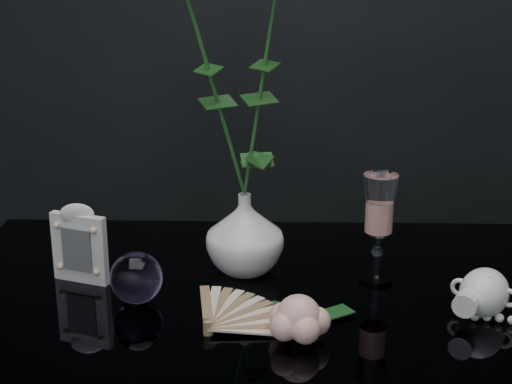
# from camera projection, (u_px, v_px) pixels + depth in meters

# --- Properties ---
(vase) EXTENTS (0.15, 0.15, 0.13)m
(vase) POSITION_uv_depth(u_px,v_px,m) (245.00, 233.00, 1.26)
(vase) COLOR white
(vase) RESTS_ON table
(wine_glass) EXTENTS (0.06, 0.06, 0.18)m
(wine_glass) POSITION_uv_depth(u_px,v_px,m) (378.00, 229.00, 1.22)
(wine_glass) COLOR white
(wine_glass) RESTS_ON table
(picture_frame) EXTENTS (0.12, 0.10, 0.13)m
(picture_frame) POSITION_uv_depth(u_px,v_px,m) (79.00, 243.00, 1.23)
(picture_frame) COLOR silver
(picture_frame) RESTS_ON table
(paperweight) EXTENTS (0.10, 0.10, 0.08)m
(paperweight) POSITION_uv_depth(u_px,v_px,m) (136.00, 278.00, 1.17)
(paperweight) COLOR #9373BB
(paperweight) RESTS_ON table
(paper_fan) EXTENTS (0.29, 0.26, 0.02)m
(paper_fan) POSITION_uv_depth(u_px,v_px,m) (208.00, 326.00, 1.08)
(paper_fan) COLOR #FBF3C9
(paper_fan) RESTS_ON table
(loose_rose) EXTENTS (0.15, 0.20, 0.06)m
(loose_rose) POSITION_uv_depth(u_px,v_px,m) (299.00, 318.00, 1.06)
(loose_rose) COLOR #FFB5A4
(loose_rose) RESTS_ON table
(pearl_jar) EXTENTS (0.33, 0.34, 0.07)m
(pearl_jar) POSITION_uv_depth(u_px,v_px,m) (484.00, 291.00, 1.13)
(pearl_jar) COLOR white
(pearl_jar) RESTS_ON table
(roses) EXTENTS (0.22, 0.13, 0.43)m
(roses) POSITION_uv_depth(u_px,v_px,m) (240.00, 63.00, 1.17)
(roses) COLOR #E0A897
(roses) RESTS_ON vase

